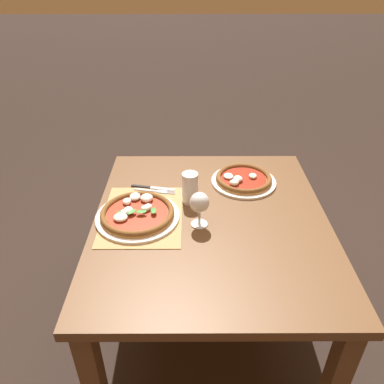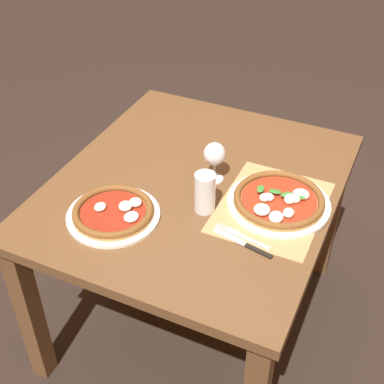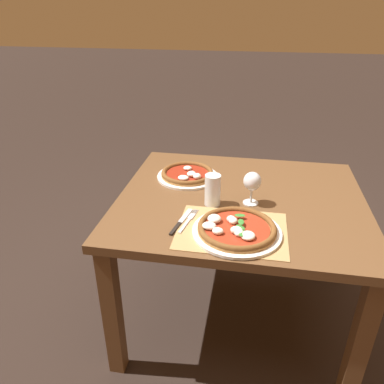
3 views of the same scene
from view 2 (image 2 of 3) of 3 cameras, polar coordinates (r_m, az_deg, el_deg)
ground_plane at (r=2.47m, az=0.35°, el=-12.82°), size 24.00×24.00×0.00m
dining_table at (r=2.02m, az=0.42°, el=-1.36°), size 1.15×1.00×0.74m
paper_placemat at (r=1.86m, az=8.49°, el=-1.58°), size 0.44×0.34×0.00m
pizza_near at (r=1.85m, az=9.22°, el=-1.00°), size 0.36×0.36×0.05m
pizza_far at (r=1.81m, az=-8.35°, el=-2.15°), size 0.32×0.32×0.05m
wine_glass at (r=1.91m, az=2.41°, el=3.92°), size 0.08×0.08×0.16m
pint_glass at (r=1.79m, az=1.38°, el=-0.13°), size 0.07×0.07×0.15m
fork at (r=1.73m, az=5.38°, el=-4.72°), size 0.05×0.20×0.00m
knife at (r=1.71m, az=5.38°, el=-5.43°), size 0.06×0.21×0.01m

